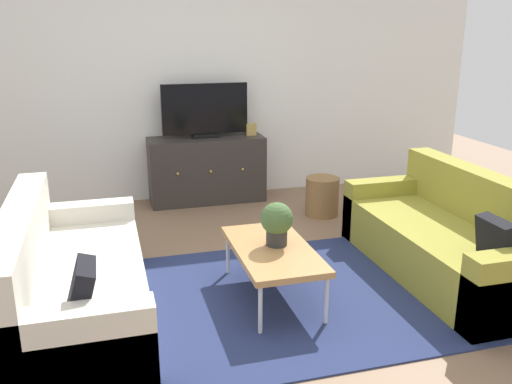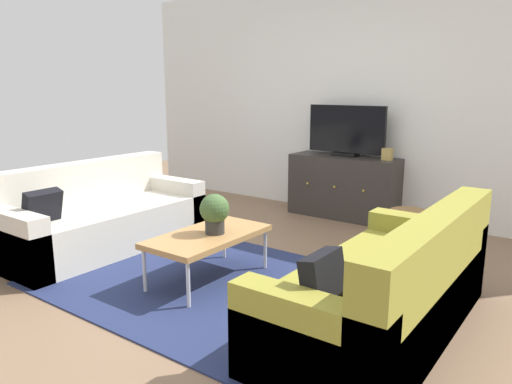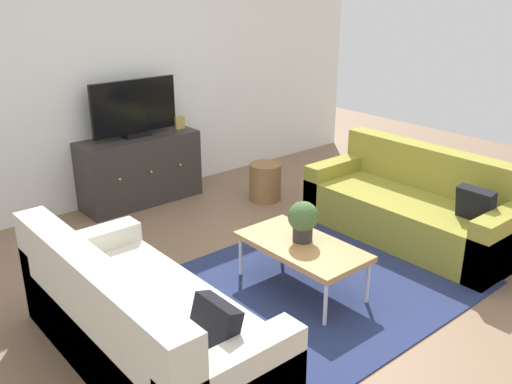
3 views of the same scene
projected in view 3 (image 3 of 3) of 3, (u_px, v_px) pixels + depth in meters
ground_plane at (294, 281)px, 4.43m from camera, size 10.00×10.00×0.00m
wall_back at (124, 70)px, 5.77m from camera, size 6.40×0.12×2.70m
area_rug at (308, 288)px, 4.32m from camera, size 2.50×1.90×0.01m
couch_left_side at (136, 327)px, 3.39m from camera, size 0.83×1.91×0.79m
couch_right_side at (417, 209)px, 5.13m from camera, size 0.83×1.91×0.79m
coffee_table at (302, 247)px, 4.20m from camera, size 0.52×0.99×0.38m
potted_plant at (303, 219)px, 4.18m from camera, size 0.23×0.23×0.31m
tv_console at (140, 170)px, 5.89m from camera, size 1.25×0.47×0.71m
flat_screen_tv at (134, 109)px, 5.67m from camera, size 0.93×0.16×0.58m
mantel_clock at (179, 123)px, 6.04m from camera, size 0.11×0.07×0.13m
wicker_basket at (265, 182)px, 6.01m from camera, size 0.34×0.34×0.39m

